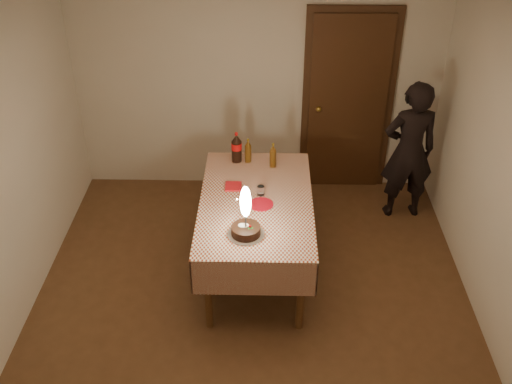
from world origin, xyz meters
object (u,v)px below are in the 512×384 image
at_px(dining_table, 256,210).
at_px(clear_cup, 261,190).
at_px(cola_bottle, 237,148).
at_px(photographer, 409,151).
at_px(birthday_cake, 246,221).
at_px(red_cup, 246,196).
at_px(amber_bottle_left, 248,151).
at_px(red_plate, 261,204).
at_px(amber_bottle_right, 273,156).

relative_size(dining_table, clear_cup, 19.11).
distance_m(clear_cup, cola_bottle, 0.66).
xyz_separation_m(clear_cup, photographer, (1.54, 0.92, -0.09)).
distance_m(birthday_cake, red_cup, 0.51).
height_order(red_cup, photographer, photographer).
distance_m(red_cup, cola_bottle, 0.72).
height_order(amber_bottle_left, photographer, photographer).
bearing_deg(cola_bottle, red_cup, -80.49).
height_order(birthday_cake, photographer, photographer).
distance_m(birthday_cake, clear_cup, 0.62).
distance_m(red_plate, photographer, 1.87).
relative_size(birthday_cake, red_cup, 4.74).
bearing_deg(cola_bottle, clear_cup, -67.54).
bearing_deg(dining_table, amber_bottle_left, 97.81).
xyz_separation_m(dining_table, amber_bottle_right, (0.15, 0.60, 0.23)).
distance_m(dining_table, red_plate, 0.14).
distance_m(red_plate, cola_bottle, 0.82).
bearing_deg(cola_bottle, dining_table, -73.35).
bearing_deg(clear_cup, red_plate, -87.87).
xyz_separation_m(red_plate, amber_bottle_right, (0.11, 0.67, 0.11)).
bearing_deg(birthday_cake, cola_bottle, 96.34).
xyz_separation_m(cola_bottle, photographer, (1.78, 0.32, -0.20)).
height_order(red_cup, amber_bottle_left, amber_bottle_left).
distance_m(cola_bottle, amber_bottle_right, 0.37).
relative_size(birthday_cake, photographer, 0.30).
distance_m(birthday_cake, photographer, 2.25).
relative_size(red_cup, amber_bottle_right, 0.39).
xyz_separation_m(clear_cup, amber_bottle_left, (-0.13, 0.59, 0.07)).
xyz_separation_m(clear_cup, cola_bottle, (-0.25, 0.60, 0.11)).
relative_size(birthday_cake, amber_bottle_left, 1.86).
xyz_separation_m(red_plate, cola_bottle, (-0.25, 0.76, 0.15)).
bearing_deg(cola_bottle, birthday_cake, -83.66).
relative_size(cola_bottle, photographer, 0.20).
distance_m(cola_bottle, photographer, 1.82).
height_order(birthday_cake, amber_bottle_right, birthday_cake).
distance_m(red_cup, clear_cup, 0.16).
bearing_deg(amber_bottle_left, cola_bottle, 175.51).
height_order(red_cup, clear_cup, red_cup).
xyz_separation_m(birthday_cake, cola_bottle, (-0.13, 1.20, 0.02)).
bearing_deg(red_plate, birthday_cake, -105.39).
bearing_deg(cola_bottle, red_plate, -71.58).
bearing_deg(photographer, dining_table, -147.32).
bearing_deg(cola_bottle, amber_bottle_left, -4.49).
xyz_separation_m(birthday_cake, clear_cup, (0.11, 0.60, -0.09)).
bearing_deg(red_cup, clear_cup, 36.97).
bearing_deg(birthday_cake, photographer, 42.56).
height_order(clear_cup, amber_bottle_left, amber_bottle_left).
xyz_separation_m(dining_table, amber_bottle_left, (-0.09, 0.69, 0.23)).
relative_size(clear_cup, amber_bottle_right, 0.35).
relative_size(birthday_cake, amber_bottle_right, 1.86).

